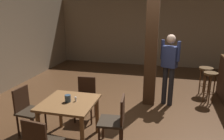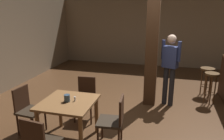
{
  "view_description": "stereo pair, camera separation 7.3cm",
  "coord_description": "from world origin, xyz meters",
  "px_view_note": "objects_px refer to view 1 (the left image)",
  "views": [
    {
      "loc": [
        0.42,
        -4.49,
        2.3
      ],
      "look_at": [
        -0.64,
        -0.23,
        1.05
      ],
      "focal_mm": 35.0,
      "sensor_mm": 36.0,
      "label": 1
    },
    {
      "loc": [
        0.49,
        -4.47,
        2.3
      ],
      "look_at": [
        -0.64,
        -0.23,
        1.05
      ],
      "focal_mm": 35.0,
      "sensor_mm": 36.0,
      "label": 2
    }
  ],
  "objects_px": {
    "chair_north": "(86,96)",
    "bar_stool_near": "(210,81)",
    "dining_table": "(69,109)",
    "napkin_cup": "(68,98)",
    "chair_east": "(116,119)",
    "bar_stool_mid": "(206,74)",
    "salt_shaker": "(76,99)",
    "chair_west": "(27,108)",
    "standing_person": "(169,65)"
  },
  "relations": [
    {
      "from": "standing_person",
      "to": "napkin_cup",
      "type": "bearing_deg",
      "value": -129.81
    },
    {
      "from": "chair_north",
      "to": "bar_stool_mid",
      "type": "distance_m",
      "value": 3.37
    },
    {
      "from": "dining_table",
      "to": "chair_west",
      "type": "relative_size",
      "value": 1.01
    },
    {
      "from": "dining_table",
      "to": "chair_east",
      "type": "height_order",
      "value": "chair_east"
    },
    {
      "from": "napkin_cup",
      "to": "salt_shaker",
      "type": "xyz_separation_m",
      "value": [
        0.12,
        0.05,
        -0.02
      ]
    },
    {
      "from": "bar_stool_near",
      "to": "salt_shaker",
      "type": "bearing_deg",
      "value": -138.01
    },
    {
      "from": "chair_west",
      "to": "bar_stool_mid",
      "type": "xyz_separation_m",
      "value": [
        3.51,
        2.87,
        0.07
      ]
    },
    {
      "from": "chair_north",
      "to": "napkin_cup",
      "type": "distance_m",
      "value": 0.91
    },
    {
      "from": "dining_table",
      "to": "chair_north",
      "type": "relative_size",
      "value": 1.01
    },
    {
      "from": "chair_east",
      "to": "bar_stool_mid",
      "type": "height_order",
      "value": "chair_east"
    },
    {
      "from": "dining_table",
      "to": "bar_stool_near",
      "type": "xyz_separation_m",
      "value": [
        2.66,
        2.33,
        -0.04
      ]
    },
    {
      "from": "bar_stool_near",
      "to": "bar_stool_mid",
      "type": "relative_size",
      "value": 1.04
    },
    {
      "from": "chair_west",
      "to": "salt_shaker",
      "type": "height_order",
      "value": "chair_west"
    },
    {
      "from": "chair_west",
      "to": "standing_person",
      "type": "height_order",
      "value": "standing_person"
    },
    {
      "from": "dining_table",
      "to": "napkin_cup",
      "type": "height_order",
      "value": "napkin_cup"
    },
    {
      "from": "chair_west",
      "to": "salt_shaker",
      "type": "distance_m",
      "value": 1.02
    },
    {
      "from": "salt_shaker",
      "to": "chair_west",
      "type": "bearing_deg",
      "value": 179.96
    },
    {
      "from": "salt_shaker",
      "to": "chair_east",
      "type": "bearing_deg",
      "value": 0.7
    },
    {
      "from": "dining_table",
      "to": "chair_east",
      "type": "xyz_separation_m",
      "value": [
        0.82,
        0.04,
        -0.11
      ]
    },
    {
      "from": "chair_north",
      "to": "salt_shaker",
      "type": "bearing_deg",
      "value": -80.86
    },
    {
      "from": "standing_person",
      "to": "bar_stool_near",
      "type": "distance_m",
      "value": 1.14
    },
    {
      "from": "standing_person",
      "to": "dining_table",
      "type": "bearing_deg",
      "value": -129.89
    },
    {
      "from": "dining_table",
      "to": "chair_west",
      "type": "distance_m",
      "value": 0.87
    },
    {
      "from": "dining_table",
      "to": "bar_stool_mid",
      "type": "xyz_separation_m",
      "value": [
        2.65,
        2.91,
        -0.04
      ]
    },
    {
      "from": "chair_west",
      "to": "napkin_cup",
      "type": "height_order",
      "value": "chair_west"
    },
    {
      "from": "bar_stool_near",
      "to": "chair_east",
      "type": "bearing_deg",
      "value": -128.93
    },
    {
      "from": "chair_north",
      "to": "bar_stool_mid",
      "type": "xyz_separation_m",
      "value": [
        2.67,
        2.07,
        0.07
      ]
    },
    {
      "from": "standing_person",
      "to": "bar_stool_near",
      "type": "xyz_separation_m",
      "value": [
        1.0,
        0.34,
        -0.42
      ]
    },
    {
      "from": "chair_east",
      "to": "bar_stool_near",
      "type": "xyz_separation_m",
      "value": [
        1.85,
        2.29,
        0.08
      ]
    },
    {
      "from": "chair_east",
      "to": "standing_person",
      "type": "distance_m",
      "value": 2.18
    },
    {
      "from": "chair_east",
      "to": "napkin_cup",
      "type": "relative_size",
      "value": 7.21
    },
    {
      "from": "chair_north",
      "to": "standing_person",
      "type": "xyz_separation_m",
      "value": [
        1.68,
        1.15,
        0.5
      ]
    },
    {
      "from": "dining_table",
      "to": "chair_north",
      "type": "height_order",
      "value": "chair_north"
    },
    {
      "from": "napkin_cup",
      "to": "chair_east",
      "type": "bearing_deg",
      "value": 4.08
    },
    {
      "from": "napkin_cup",
      "to": "standing_person",
      "type": "distance_m",
      "value": 2.62
    },
    {
      "from": "napkin_cup",
      "to": "bar_stool_near",
      "type": "xyz_separation_m",
      "value": [
        2.67,
        2.35,
        -0.23
      ]
    },
    {
      "from": "standing_person",
      "to": "bar_stool_near",
      "type": "bearing_deg",
      "value": 18.87
    },
    {
      "from": "dining_table",
      "to": "standing_person",
      "type": "height_order",
      "value": "standing_person"
    },
    {
      "from": "salt_shaker",
      "to": "bar_stool_mid",
      "type": "xyz_separation_m",
      "value": [
        2.54,
        2.87,
        -0.22
      ]
    },
    {
      "from": "chair_north",
      "to": "bar_stool_near",
      "type": "distance_m",
      "value": 3.07
    },
    {
      "from": "chair_west",
      "to": "bar_stool_mid",
      "type": "bearing_deg",
      "value": 39.26
    },
    {
      "from": "napkin_cup",
      "to": "salt_shaker",
      "type": "bearing_deg",
      "value": 22.62
    },
    {
      "from": "chair_west",
      "to": "chair_east",
      "type": "distance_m",
      "value": 1.68
    },
    {
      "from": "chair_east",
      "to": "bar_stool_near",
      "type": "bearing_deg",
      "value": 51.07
    },
    {
      "from": "dining_table",
      "to": "chair_north",
      "type": "bearing_deg",
      "value": 91.19
    },
    {
      "from": "dining_table",
      "to": "bar_stool_mid",
      "type": "relative_size",
      "value": 1.19
    },
    {
      "from": "dining_table",
      "to": "chair_east",
      "type": "bearing_deg",
      "value": 3.0
    },
    {
      "from": "dining_table",
      "to": "napkin_cup",
      "type": "bearing_deg",
      "value": -117.56
    },
    {
      "from": "chair_east",
      "to": "napkin_cup",
      "type": "bearing_deg",
      "value": -175.92
    },
    {
      "from": "bar_stool_near",
      "to": "chair_north",
      "type": "bearing_deg",
      "value": -150.91
    }
  ]
}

